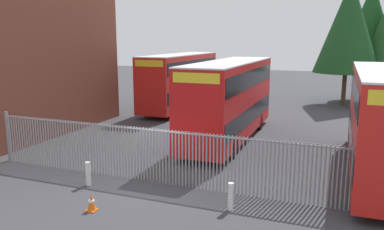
% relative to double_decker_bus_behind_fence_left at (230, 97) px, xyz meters
% --- Properties ---
extents(ground_plane, '(100.00, 100.00, 0.00)m').
position_rel_double_decker_bus_behind_fence_left_xyz_m(ground_plane, '(-0.89, 0.45, -2.42)').
color(ground_plane, '#3D3D42').
extents(palisade_fence, '(15.35, 0.14, 2.35)m').
position_rel_double_decker_bus_behind_fence_left_xyz_m(palisade_fence, '(-0.92, -7.55, -1.24)').
color(palisade_fence, gray).
rests_on(palisade_fence, ground).
extents(double_decker_bus_behind_fence_left, '(2.54, 10.81, 4.42)m').
position_rel_double_decker_bus_behind_fence_left_xyz_m(double_decker_bus_behind_fence_left, '(0.00, 0.00, 0.00)').
color(double_decker_bus_behind_fence_left, red).
rests_on(double_decker_bus_behind_fence_left, ground).
extents(double_decker_bus_behind_fence_right, '(2.54, 10.81, 4.42)m').
position_rel_double_decker_bus_behind_fence_left_xyz_m(double_decker_bus_behind_fence_right, '(-6.42, 8.02, 0.00)').
color(double_decker_bus_behind_fence_right, red).
rests_on(double_decker_bus_behind_fence_right, ground).
extents(bollard_near_left, '(0.20, 0.20, 0.95)m').
position_rel_double_decker_bus_behind_fence_left_xyz_m(bollard_near_left, '(-3.18, -8.81, -1.95)').
color(bollard_near_left, silver).
rests_on(bollard_near_left, ground).
extents(bollard_center_front, '(0.20, 0.20, 0.95)m').
position_rel_double_decker_bus_behind_fence_left_xyz_m(bollard_center_front, '(2.58, -8.92, -1.95)').
color(bollard_center_front, silver).
rests_on(bollard_center_front, ground).
extents(traffic_cone_by_gate, '(0.34, 0.34, 0.59)m').
position_rel_double_decker_bus_behind_fence_left_xyz_m(traffic_cone_by_gate, '(-1.71, -10.66, -2.13)').
color(traffic_cone_by_gate, orange).
rests_on(traffic_cone_by_gate, ground).
extents(tree_short_side, '(5.33, 5.33, 10.54)m').
position_rel_double_decker_bus_behind_fence_left_xyz_m(tree_short_side, '(7.78, 17.82, 4.30)').
color(tree_short_side, '#4C3823').
rests_on(tree_short_side, ground).
extents(tree_mid_row, '(5.40, 5.40, 10.53)m').
position_rel_double_decker_bus_behind_fence_left_xyz_m(tree_mid_row, '(5.99, 14.52, 4.24)').
color(tree_mid_row, '#4C3823').
rests_on(tree_mid_row, ground).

